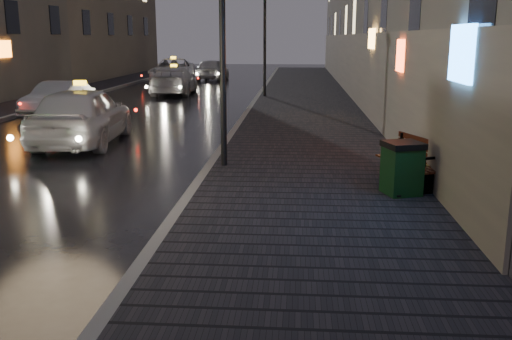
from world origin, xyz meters
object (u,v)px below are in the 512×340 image
Objects in this scene: trash_bin at (402,168)px; taxi_far at (174,71)px; taxi_mid at (174,81)px; lamp_near at (222,17)px; lamp_far at (265,28)px; bench at (415,161)px; car_far at (212,70)px; taxi_near at (82,115)px; car_left_mid at (59,99)px.

taxi_far reaches higher than trash_bin.
taxi_far reaches higher than taxi_mid.
taxi_far is at bearing 104.72° from lamp_near.
taxi_mid is (-5.05, 2.01, -2.74)m from lamp_far.
car_far reaches higher than bench.
taxi_near is at bearing -109.32° from lamp_far.
lamp_far is 0.89× the size of taxi_far.
bench is at bearing 109.61° from car_far.
taxi_mid is at bearing 75.93° from car_left_mid.
lamp_near is 5.14m from trash_bin.
bench is at bearing 112.59° from taxi_mid.
car_far is at bearing 45.91° from taxi_far.
taxi_far reaches higher than car_far.
taxi_mid is (-5.05, 18.01, -2.74)m from lamp_near.
lamp_near is 6.09m from taxi_near.
car_far is (-8.58, 29.89, 0.15)m from bench.
taxi_mid is 7.74m from taxi_far.
lamp_near is 0.89× the size of taxi_far.
lamp_near is 1.30× the size of car_left_mid.
lamp_near reaches higher than taxi_far.
taxi_near is 6.89m from car_left_mid.
car_far reaches higher than car_left_mid.
taxi_far is (-10.38, 27.81, 0.17)m from trash_bin.
trash_bin is at bearing -31.39° from lamp_near.
taxi_far reaches higher than car_left_mid.
taxi_far is at bearing 125.06° from lamp_far.
bench is 0.38× the size of taxi_near.
bench is (4.07, -17.42, -2.87)m from lamp_far.
lamp_near is 5.28× the size of trash_bin.
taxi_near is at bearing 89.49° from taxi_mid.
lamp_far is 1.17× the size of car_far.
taxi_far is (-1.67, 7.56, 0.08)m from taxi_mid.
lamp_far is 6.09m from taxi_mid.
lamp_near is at bearing 102.60° from car_far.
taxi_far is at bearing -80.11° from taxi_mid.
car_left_mid is at bearing -65.89° from taxi_near.
taxi_mid is (-9.12, 19.43, 0.13)m from bench.
lamp_far is 18.82m from trash_bin.
taxi_mid is at bearing 105.66° from lamp_near.
lamp_near is 28.96m from car_far.
bench is 0.32× the size of taxi_far.
taxi_mid is 1.14× the size of car_far.
taxi_mid is at bearing 95.63° from trash_bin.
trash_bin is at bearing -41.67° from car_left_mid.
lamp_far reaches higher than trash_bin.
taxi_near reaches higher than trash_bin.
car_left_mid is at bearing -138.76° from lamp_far.
car_left_mid is 16.45m from taxi_far.
trash_bin is at bearing -78.64° from lamp_far.
car_far is (3.28, 19.31, 0.10)m from car_left_mid.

